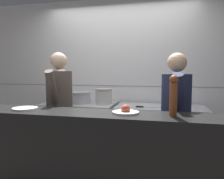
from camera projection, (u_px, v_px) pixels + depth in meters
name	position (u px, v px, depth m)	size (l,w,h in m)	color
wall_back_tiled	(120.00, 77.00, 3.70)	(8.00, 0.06, 2.60)	white
oven_range	(80.00, 130.00, 3.51)	(1.14, 0.71, 0.89)	#38383D
prep_counter	(160.00, 136.00, 3.23)	(1.30, 0.65, 0.88)	#B7BABF
pass_counter	(97.00, 164.00, 2.13)	(2.96, 0.45, 1.01)	black
stock_pot	(59.00, 96.00, 3.51)	(0.31, 0.31, 0.20)	beige
sauce_pot	(80.00, 97.00, 3.44)	(0.35, 0.35, 0.18)	#B7BABF
braising_pot	(104.00, 96.00, 3.36)	(0.27, 0.27, 0.24)	beige
chefs_knife	(146.00, 107.00, 3.11)	(0.36, 0.05, 0.02)	#B7BABF
plated_dish_main	(25.00, 108.00, 2.27)	(0.26, 0.26, 0.02)	white
plated_dish_appetiser	(126.00, 111.00, 2.05)	(0.25, 0.25, 0.09)	white
pepper_mill	(173.00, 95.00, 1.91)	(0.07, 0.07, 0.36)	brown
chef_head_cook	(60.00, 109.00, 2.85)	(0.36, 0.72, 1.64)	black
chef_sous	(176.00, 117.00, 2.45)	(0.33, 0.70, 1.60)	black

